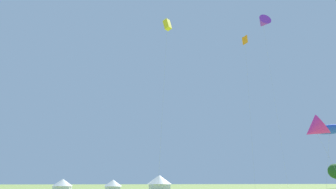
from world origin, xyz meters
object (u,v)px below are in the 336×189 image
Objects in this scene: kite_purple_delta at (263,23)px; festival_tent_center at (113,185)px; kite_blue_parafoil at (330,129)px; festival_tent_right at (159,182)px; kite_magenta_delta at (315,129)px; kite_orange_diamond at (245,44)px; kite_yellow_box at (167,25)px; tree_distant_left at (336,171)px; festival_tent_left at (63,185)px.

kite_purple_delta reaches higher than festival_tent_center.
kite_blue_parafoil is 37.01m from festival_tent_right.
festival_tent_right reaches higher than festival_tent_center.
kite_magenta_delta is 0.36× the size of kite_orange_diamond.
kite_yellow_box is 5.92× the size of festival_tent_center.
kite_orange_diamond is 3.64× the size of tree_distant_left.
kite_yellow_box is 5.57× the size of festival_tent_left.
festival_tent_center is (-6.68, 31.21, -19.41)m from kite_yellow_box.
kite_purple_delta is 20.39m from kite_orange_diamond.
kite_purple_delta is at bearing -11.44° from festival_tent_left.
kite_blue_parafoil reaches higher than tree_distant_left.
tree_distant_left reaches higher than festival_tent_center.
festival_tent_left is 19.02m from festival_tent_right.
kite_magenta_delta reaches higher than kite_blue_parafoil.
kite_purple_delta reaches higher than tree_distant_left.
kite_orange_diamond reaches higher than festival_tent_left.
kite_yellow_box is at bearing 162.92° from kite_magenta_delta.
kite_yellow_box reaches higher than tree_distant_left.
kite_yellow_box is 36.58m from festival_tent_right.
festival_tent_center is (-20.64, 21.62, -22.04)m from kite_orange_diamond.
kite_blue_parafoil is 2.38× the size of festival_tent_center.
festival_tent_left is (-31.41, 35.82, -5.99)m from kite_magenta_delta.
kite_yellow_box is 37.35m from festival_tent_center.
kite_blue_parafoil is 42.02m from festival_tent_center.
festival_tent_center is at bearing 180.00° from festival_tent_right.
kite_purple_delta reaches higher than kite_orange_diamond.
festival_tent_center is 64.55m from tree_distant_left.
kite_purple_delta is at bearing 78.49° from kite_blue_parafoil.
kite_magenta_delta is at bearing -107.91° from kite_purple_delta.
tree_distant_left is (31.12, 26.70, -30.24)m from kite_purple_delta.
kite_purple_delta is 50.95m from tree_distant_left.
kite_yellow_box is 40.21m from festival_tent_left.
kite_orange_diamond is at bearing -126.52° from kite_purple_delta.
kite_purple_delta is 53.12m from festival_tent_left.
kite_yellow_box is 4.29× the size of festival_tent_right.
kite_orange_diamond is at bearing -46.33° from festival_tent_center.
festival_tent_right is (-16.34, 32.63, -6.13)m from kite_blue_parafoil.
kite_blue_parafoil is (-4.98, -24.47, -27.03)m from kite_purple_delta.
kite_orange_diamond is at bearing -35.44° from festival_tent_left.
kite_purple_delta is at bearing -139.37° from tree_distant_left.
kite_magenta_delta reaches higher than festival_tent_right.
tree_distant_left is (41.09, 40.16, -18.62)m from kite_orange_diamond.
kite_yellow_box is at bearing -136.07° from kite_purple_delta.
kite_blue_parafoil is 0.35× the size of kite_orange_diamond.
festival_tent_right is (-21.33, 8.16, -33.16)m from kite_purple_delta.
kite_yellow_box reaches higher than festival_tent_center.
kite_orange_diamond is at bearing -62.29° from festival_tent_right.
kite_orange_diamond is 4.97× the size of festival_tent_right.
festival_tent_right is at bearing 0.00° from festival_tent_center.
tree_distant_left is (61.73, 18.54, 3.42)m from festival_tent_center.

